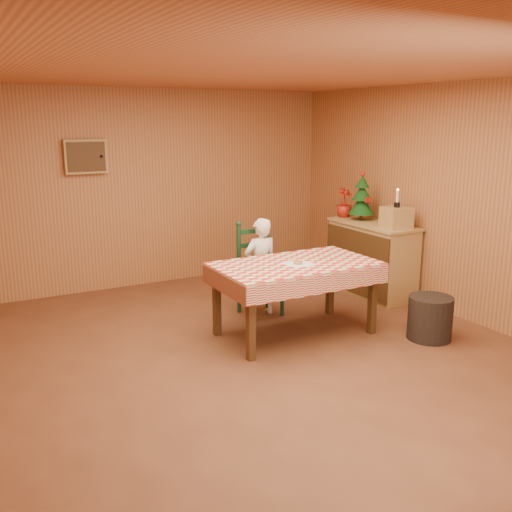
{
  "coord_description": "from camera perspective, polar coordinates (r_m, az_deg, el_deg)",
  "views": [
    {
      "loc": [
        -2.5,
        -4.34,
        2.18
      ],
      "look_at": [
        0.0,
        0.2,
        0.95
      ],
      "focal_mm": 40.0,
      "sensor_mm": 36.0,
      "label": 1
    }
  ],
  "objects": [
    {
      "name": "ground",
      "position": [
        5.46,
        1.03,
        -10.17
      ],
      "size": [
        6.0,
        6.0,
        0.0
      ],
      "primitive_type": "plane",
      "color": "brown",
      "rests_on": "ground"
    },
    {
      "name": "flower_arrangement",
      "position": [
        7.7,
        8.81,
        5.3
      ],
      "size": [
        0.23,
        0.23,
        0.38
      ],
      "primitive_type": "imported",
      "rotation": [
        0.0,
        0.0,
        0.06
      ],
      "color": "#A01B0E",
      "rests_on": "shelf_unit"
    },
    {
      "name": "christmas_tree",
      "position": [
        7.48,
        10.55,
        5.69
      ],
      "size": [
        0.34,
        0.34,
        0.62
      ],
      "color": "#482C13",
      "rests_on": "shelf_unit"
    },
    {
      "name": "crate",
      "position": [
        7.02,
        13.85,
        3.75
      ],
      "size": [
        0.34,
        0.34,
        0.25
      ],
      "primitive_type": "cube",
      "rotation": [
        0.0,
        0.0,
        -0.15
      ],
      "color": "tan",
      "rests_on": "shelf_unit"
    },
    {
      "name": "shelf_unit",
      "position": [
        7.42,
        11.47,
        -0.26
      ],
      "size": [
        0.54,
        1.24,
        0.93
      ],
      "color": "tan",
      "rests_on": "ground"
    },
    {
      "name": "dining_table",
      "position": [
        5.84,
        3.96,
        -1.48
      ],
      "size": [
        1.66,
        0.96,
        0.77
      ],
      "color": "#482C13",
      "rests_on": "ground"
    },
    {
      "name": "napkin",
      "position": [
        5.78,
        4.25,
        -0.78
      ],
      "size": [
        0.29,
        0.29,
        0.0
      ],
      "primitive_type": "cube",
      "rotation": [
        0.0,
        0.0,
        0.14
      ],
      "color": "white",
      "rests_on": "dining_table"
    },
    {
      "name": "storage_bin",
      "position": [
        6.11,
        17.01,
        -5.94
      ],
      "size": [
        0.47,
        0.47,
        0.45
      ],
      "primitive_type": "cylinder",
      "rotation": [
        0.0,
        0.0,
        -0.05
      ],
      "color": "black",
      "rests_on": "ground"
    },
    {
      "name": "seated_child",
      "position": [
        6.48,
        0.45,
        -1.1
      ],
      "size": [
        0.41,
        0.27,
        1.12
      ],
      "primitive_type": "imported",
      "rotation": [
        0.0,
        0.0,
        3.14
      ],
      "color": "white",
      "rests_on": "ground"
    },
    {
      "name": "cabin_walls",
      "position": [
        5.49,
        -1.72,
        9.64
      ],
      "size": [
        5.1,
        6.05,
        2.65
      ],
      "color": "#AB6C3D",
      "rests_on": "ground"
    },
    {
      "name": "ladder_chair",
      "position": [
        6.54,
        0.21,
        -1.49
      ],
      "size": [
        0.44,
        0.4,
        1.08
      ],
      "color": "black",
      "rests_on": "ground"
    },
    {
      "name": "candle_set",
      "position": [
        6.99,
        13.93,
        5.28
      ],
      "size": [
        0.07,
        0.07,
        0.22
      ],
      "color": "black",
      "rests_on": "crate"
    },
    {
      "name": "donut",
      "position": [
        5.78,
        4.25,
        -0.61
      ],
      "size": [
        0.12,
        0.12,
        0.03
      ],
      "primitive_type": "torus",
      "rotation": [
        0.0,
        0.0,
        -0.24
      ],
      "color": "#B87A42",
      "rests_on": "napkin"
    }
  ]
}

